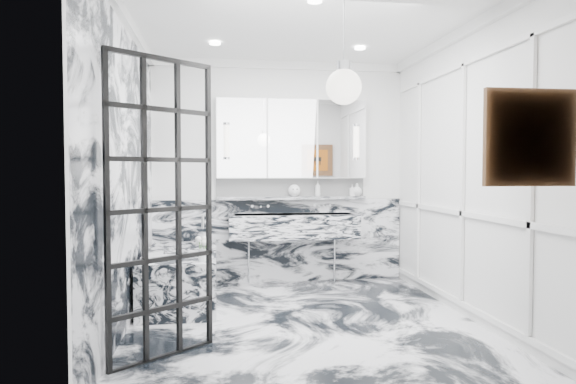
{
  "coord_description": "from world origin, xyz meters",
  "views": [
    {
      "loc": [
        -0.79,
        -4.71,
        1.41
      ],
      "look_at": [
        -0.07,
        0.5,
        1.2
      ],
      "focal_mm": 32.0,
      "sensor_mm": 36.0,
      "label": 1
    }
  ],
  "objects": [
    {
      "name": "subway_tile",
      "position": [
        0.15,
        1.78,
        1.21
      ],
      "size": [
        1.9,
        0.03,
        0.23
      ],
      "primitive_type": "cube",
      "color": "white",
      "rests_on": "wall_back"
    },
    {
      "name": "ceiling",
      "position": [
        0.0,
        0.0,
        2.8
      ],
      "size": [
        3.6,
        3.6,
        0.0
      ],
      "primitive_type": "plane",
      "rotation": [
        3.14,
        0.0,
        0.0
      ],
      "color": "white",
      "rests_on": "wall_back"
    },
    {
      "name": "sconce_right",
      "position": [
        0.97,
        1.63,
        1.78
      ],
      "size": [
        0.07,
        0.07,
        0.4
      ],
      "primitive_type": "cylinder",
      "color": "white",
      "rests_on": "mirror_cabinet"
    },
    {
      "name": "panel_molding",
      "position": [
        1.58,
        0.0,
        1.3
      ],
      "size": [
        0.03,
        3.4,
        2.3
      ],
      "primitive_type": "cube",
      "color": "white",
      "rests_on": "floor"
    },
    {
      "name": "wall_left",
      "position": [
        -1.6,
        0.0,
        1.4
      ],
      "size": [
        0.0,
        3.6,
        3.6
      ],
      "primitive_type": "plane",
      "rotation": [
        1.57,
        0.0,
        1.57
      ],
      "color": "white",
      "rests_on": "floor"
    },
    {
      "name": "flower_vase",
      "position": [
        -0.93,
        0.22,
        0.61
      ],
      "size": [
        0.08,
        0.08,
        0.12
      ],
      "primitive_type": "cylinder",
      "color": "silver",
      "rests_on": "bathtub"
    },
    {
      "name": "soap_bottle_c",
      "position": [
        1.0,
        1.71,
        1.17
      ],
      "size": [
        0.16,
        0.16,
        0.17
      ],
      "primitive_type": "imported",
      "rotation": [
        0.0,
        0.0,
        -0.28
      ],
      "color": "silver",
      "rests_on": "ledge"
    },
    {
      "name": "wall_back",
      "position": [
        0.0,
        1.8,
        1.4
      ],
      "size": [
        3.6,
        0.0,
        3.6
      ],
      "primitive_type": "plane",
      "rotation": [
        1.57,
        0.0,
        0.0
      ],
      "color": "white",
      "rests_on": "floor"
    },
    {
      "name": "mirror_cabinet",
      "position": [
        0.15,
        1.73,
        1.82
      ],
      "size": [
        1.9,
        0.16,
        1.0
      ],
      "primitive_type": "cube",
      "color": "white",
      "rests_on": "wall_back"
    },
    {
      "name": "ledge",
      "position": [
        0.15,
        1.72,
        1.07
      ],
      "size": [
        1.9,
        0.14,
        0.04
      ],
      "primitive_type": "cube",
      "color": "silver",
      "rests_on": "wall_back"
    },
    {
      "name": "amber_bottle",
      "position": [
        0.49,
        1.71,
        1.14
      ],
      "size": [
        0.04,
        0.04,
        0.1
      ],
      "primitive_type": "cylinder",
      "color": "#8C5919",
      "rests_on": "ledge"
    },
    {
      "name": "bathtub",
      "position": [
        -1.18,
        0.9,
        0.28
      ],
      "size": [
        0.75,
        1.65,
        0.55
      ],
      "primitive_type": "cube",
      "color": "silver",
      "rests_on": "floor"
    },
    {
      "name": "soap_bottle_b",
      "position": [
        0.94,
        1.71,
        1.17
      ],
      "size": [
        0.08,
        0.08,
        0.15
      ],
      "primitive_type": "imported",
      "rotation": [
        0.0,
        0.0,
        -0.12
      ],
      "color": "#4C4C51",
      "rests_on": "ledge"
    },
    {
      "name": "face_pot",
      "position": [
        0.18,
        1.71,
        1.17
      ],
      "size": [
        0.16,
        0.16,
        0.16
      ],
      "primitive_type": "sphere",
      "color": "white",
      "rests_on": "ledge"
    },
    {
      "name": "crittall_door",
      "position": [
        -1.2,
        -0.77,
        1.12
      ],
      "size": [
        0.71,
        0.58,
        2.25
      ],
      "primitive_type": null,
      "rotation": [
        0.0,
        0.0,
        0.68
      ],
      "color": "black",
      "rests_on": "floor"
    },
    {
      "name": "artwork",
      "position": [
        1.14,
        -1.76,
        1.62
      ],
      "size": [
        0.5,
        0.05,
        0.5
      ],
      "primitive_type": "cube",
      "color": "#B65612",
      "rests_on": "wall_front"
    },
    {
      "name": "wall_front",
      "position": [
        0.0,
        -1.8,
        1.4
      ],
      "size": [
        3.6,
        0.0,
        3.6
      ],
      "primitive_type": "plane",
      "rotation": [
        -1.57,
        0.0,
        0.0
      ],
      "color": "white",
      "rests_on": "floor"
    },
    {
      "name": "marble_clad_back",
      "position": [
        0.0,
        1.78,
        0.53
      ],
      "size": [
        3.18,
        0.05,
        1.05
      ],
      "primitive_type": "cube",
      "color": "white",
      "rests_on": "floor"
    },
    {
      "name": "trough_sink",
      "position": [
        0.15,
        1.55,
        0.73
      ],
      "size": [
        1.6,
        0.45,
        0.3
      ],
      "primitive_type": "cube",
      "color": "silver",
      "rests_on": "wall_back"
    },
    {
      "name": "marble_clad_left",
      "position": [
        -1.59,
        0.0,
        1.34
      ],
      "size": [
        0.02,
        3.56,
        2.68
      ],
      "primitive_type": "cube",
      "color": "white",
      "rests_on": "floor"
    },
    {
      "name": "floor",
      "position": [
        0.0,
        0.0,
        0.0
      ],
      "size": [
        3.6,
        3.6,
        0.0
      ],
      "primitive_type": "plane",
      "color": "white",
      "rests_on": "ground"
    },
    {
      "name": "sconce_left",
      "position": [
        -0.67,
        1.63,
        1.78
      ],
      "size": [
        0.07,
        0.07,
        0.4
      ],
      "primitive_type": "cylinder",
      "color": "white",
      "rests_on": "mirror_cabinet"
    },
    {
      "name": "pendant_light",
      "position": [
        0.06,
        -1.32,
        1.98
      ],
      "size": [
        0.24,
        0.24,
        0.24
      ],
      "primitive_type": "sphere",
      "color": "white",
      "rests_on": "ceiling"
    },
    {
      "name": "wall_right",
      "position": [
        1.6,
        0.0,
        1.4
      ],
      "size": [
        0.0,
        3.6,
        3.6
      ],
      "primitive_type": "plane",
      "rotation": [
        1.57,
        0.0,
        -1.57
      ],
      "color": "white",
      "rests_on": "floor"
    },
    {
      "name": "soap_bottle_a",
      "position": [
        0.49,
        1.71,
        1.19
      ],
      "size": [
        0.09,
        0.09,
        0.19
      ],
      "primitive_type": "imported",
      "rotation": [
        0.0,
        0.0,
        -0.21
      ],
      "color": "#8C5919",
      "rests_on": "ledge"
    }
  ]
}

